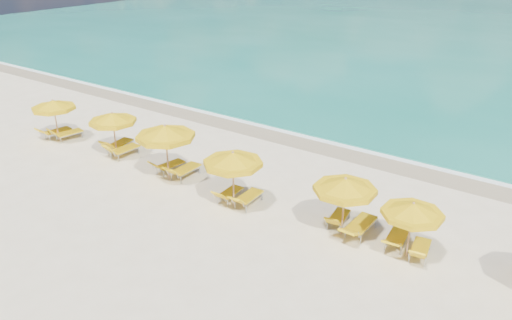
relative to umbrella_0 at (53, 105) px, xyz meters
The scene contains 23 objects.
ground_plane 11.89m from the umbrella_0, ahead, with size 120.00×120.00×0.00m, color beige.
ocean 49.71m from the umbrella_0, 76.35° to the left, with size 120.00×80.00×0.30m, color #136F5C.
wet_sand_band 14.15m from the umbrella_0, 33.20° to the left, with size 120.00×2.60×0.01m, color tan.
foam_line 14.60m from the umbrella_0, 35.85° to the left, with size 120.00×1.20×0.03m, color white.
whitecap_near 18.30m from the umbrella_0, 71.66° to the left, with size 14.00×0.36×0.05m, color white.
umbrella_0 is the anchor object (origin of this frame).
umbrella_1 4.25m from the umbrella_0, ahead, with size 2.73×2.73×2.31m.
umbrella_2 8.23m from the umbrella_0, ahead, with size 2.89×2.89×2.63m.
umbrella_3 12.09m from the umbrella_0, ahead, with size 2.97×2.97×2.41m.
umbrella_4 16.58m from the umbrella_0, ahead, with size 3.01×3.01×2.31m.
umbrella_5 19.01m from the umbrella_0, ahead, with size 2.65×2.65×2.10m.
lounger_0_left 1.79m from the umbrella_0, 155.56° to the left, with size 0.86×1.88×0.78m.
lounger_0_right 1.79m from the umbrella_0, 44.32° to the left, with size 0.91×1.84×0.86m.
lounger_1_left 4.29m from the umbrella_0, 12.56° to the left, with size 0.95×1.98×0.92m.
lounger_1_right 4.93m from the umbrella_0, ahead, with size 0.70×1.86×0.92m.
lounger_2_left 7.92m from the umbrella_0, ahead, with size 0.83×1.80×0.81m.
lounger_2_right 8.85m from the umbrella_0, ahead, with size 0.69×1.92×0.89m.
lounger_3_left 11.77m from the umbrella_0, ahead, with size 0.64×1.65×0.76m.
lounger_3_right 12.62m from the umbrella_0, ahead, with size 0.69×1.82×0.81m.
lounger_4_left 16.30m from the umbrella_0, ahead, with size 0.79×1.70×0.79m.
lounger_4_right 17.22m from the umbrella_0, ahead, with size 0.69×2.07×0.75m.
lounger_5_left 18.59m from the umbrella_0, ahead, with size 0.81×1.98×0.74m.
lounger_5_right 19.47m from the umbrella_0, ahead, with size 0.81×1.70×0.79m.
Camera 1 is at (11.33, -14.43, 9.87)m, focal length 35.00 mm.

